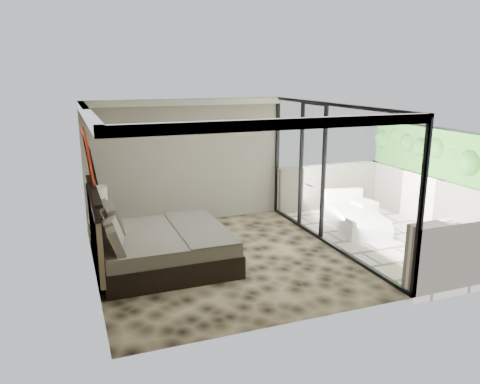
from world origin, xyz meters
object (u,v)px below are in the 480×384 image
object	(u,v)px
ottoman	(363,211)
lounger	(355,218)
nightstand	(103,234)
bed	(158,246)
table_lamp	(98,200)

from	to	relation	value
ottoman	lounger	distance (m)	0.54
nightstand	ottoman	xyz separation A→B (m)	(5.79, -0.46, -0.01)
bed	table_lamp	distance (m)	1.73
bed	lounger	world-z (taller)	bed
table_lamp	ottoman	distance (m)	5.91
bed	nightstand	distance (m)	1.61
nightstand	ottoman	distance (m)	5.81
bed	nightstand	world-z (taller)	bed
ottoman	nightstand	bearing A→B (deg)	175.41
bed	ottoman	world-z (taller)	bed
nightstand	bed	bearing A→B (deg)	-70.03
nightstand	lounger	xyz separation A→B (m)	(5.36, -0.78, -0.03)
table_lamp	bed	bearing A→B (deg)	-56.83
bed	table_lamp	world-z (taller)	bed
table_lamp	lounger	distance (m)	5.52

